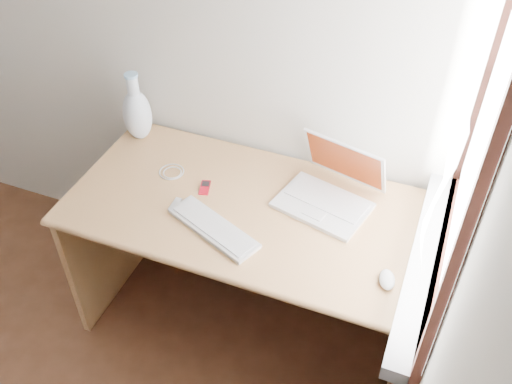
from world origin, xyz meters
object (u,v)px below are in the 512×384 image
at_px(laptop, 327,189).
at_px(external_keyboard, 214,228).
at_px(vase, 137,113).
at_px(desk, 257,231).

bearing_deg(laptop, external_keyboard, -123.67).
height_order(laptop, external_keyboard, laptop).
bearing_deg(external_keyboard, vase, 165.69).
relative_size(desk, external_keyboard, 3.53).
bearing_deg(vase, laptop, -5.94).
xyz_separation_m(external_keyboard, vase, (-0.55, 0.41, 0.12)).
bearing_deg(vase, external_keyboard, -36.69).
bearing_deg(external_keyboard, desk, 95.92).
bearing_deg(desk, laptop, 13.72).
bearing_deg(external_keyboard, laptop, 65.09).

